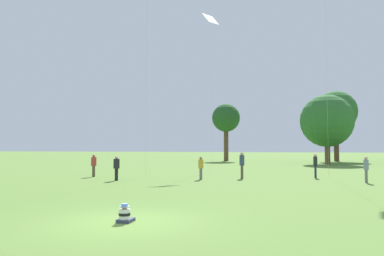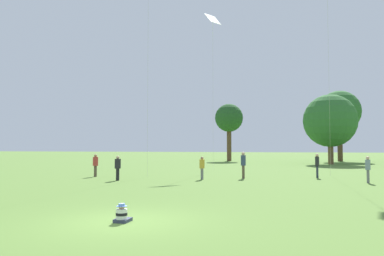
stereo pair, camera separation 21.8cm
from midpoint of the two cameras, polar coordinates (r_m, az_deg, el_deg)
The scene contains 12 objects.
ground_plane at distance 11.51m, azimuth -10.49°, elevation -13.88°, with size 300.00×300.00×0.00m, color #567A33.
seated_toddler at distance 11.40m, azimuth -10.75°, elevation -12.85°, with size 0.41×0.52×0.56m.
person_standing_0 at distance 25.45m, azimuth 1.11°, elevation -5.80°, with size 0.47×0.47×1.55m.
person_standing_1 at distance 25.36m, azimuth 24.78°, elevation -5.38°, with size 0.33×0.33×1.63m.
person_standing_3 at distance 25.13m, azimuth -11.68°, elevation -5.71°, with size 0.48×0.48×1.61m.
person_standing_4 at distance 28.68m, azimuth -14.96°, elevation -5.26°, with size 0.44×0.44×1.66m.
person_standing_6 at distance 26.51m, azimuth 7.38°, elevation -5.22°, with size 0.35×0.35×1.85m.
person_standing_7 at distance 28.18m, azimuth 18.07°, elevation -5.09°, with size 0.39×0.39×1.72m.
kite_2 at distance 36.84m, azimuth 2.70°, elevation 15.75°, with size 1.52×1.65×14.83m.
distant_tree_0 at distance 59.36m, azimuth 5.10°, elevation 1.42°, with size 4.42×4.42×9.02m.
distant_tree_2 at distance 51.07m, azimuth 19.75°, elevation 1.02°, with size 6.75×6.75×8.95m.
distant_tree_3 at distance 61.83m, azimuth 20.97°, elevation 2.29°, with size 6.40×6.40×10.85m.
Camera 1 is at (4.61, -10.30, 2.20)m, focal length 35.00 mm.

